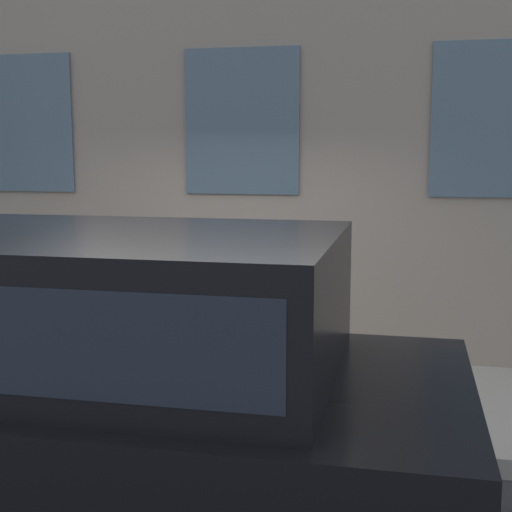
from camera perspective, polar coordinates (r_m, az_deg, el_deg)
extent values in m
plane|color=#2D2D30|center=(5.76, -6.39, -15.13)|extent=(80.00, 80.00, 0.00)
cube|color=#A8A093|center=(6.73, -3.30, -10.85)|extent=(2.24, 60.00, 0.15)
cube|color=#4C6070|center=(7.26, 18.61, 10.30)|extent=(0.03, 1.20, 1.48)
cube|color=#4C6070|center=(7.42, -1.16, 10.69)|extent=(0.03, 1.20, 1.48)
cube|color=#4C6070|center=(8.36, -18.23, 10.03)|extent=(0.03, 1.20, 1.48)
cylinder|color=red|center=(5.98, -3.98, -12.43)|extent=(0.30, 0.30, 0.04)
cylinder|color=red|center=(5.86, -4.02, -9.21)|extent=(0.22, 0.22, 0.75)
sphere|color=maroon|center=(5.76, -4.05, -5.68)|extent=(0.23, 0.23, 0.23)
cylinder|color=black|center=(5.74, -4.06, -4.99)|extent=(0.08, 0.08, 0.09)
cylinder|color=red|center=(5.79, -2.47, -8.48)|extent=(0.09, 0.10, 0.09)
cylinder|color=red|center=(5.88, -5.55, -8.26)|extent=(0.09, 0.10, 0.09)
cylinder|color=#998466|center=(5.73, 4.01, -10.89)|extent=(0.07, 0.07, 0.51)
cylinder|color=#998466|center=(5.83, 4.16, -10.55)|extent=(0.07, 0.07, 0.51)
cube|color=red|center=(5.65, 4.14, -6.48)|extent=(0.14, 0.09, 0.38)
cylinder|color=red|center=(5.55, 3.99, -6.64)|extent=(0.06, 0.06, 0.36)
cylinder|color=red|center=(5.74, 4.28, -6.14)|extent=(0.06, 0.06, 0.36)
sphere|color=tan|center=(5.59, 4.17, -3.77)|extent=(0.17, 0.17, 0.17)
cylinder|color=black|center=(4.95, 6.08, -14.27)|extent=(0.24, 0.79, 0.79)
cube|color=black|center=(4.36, -13.74, -12.76)|extent=(2.04, 4.38, 0.69)
cube|color=black|center=(4.11, -12.72, -3.41)|extent=(1.79, 2.72, 0.77)
cube|color=#1E232D|center=(4.11, -12.72, -3.41)|extent=(1.80, 2.50, 0.49)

